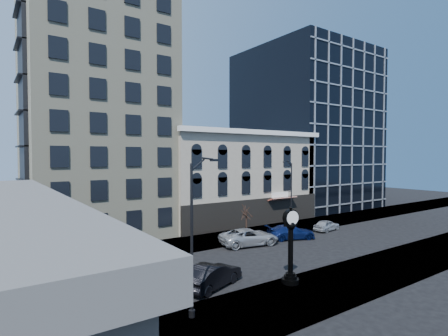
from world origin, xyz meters
TOP-DOWN VIEW (x-y plane):
  - ground at (0.00, 0.00)m, footprint 160.00×160.00m
  - sidewalk_far at (0.00, 8.00)m, footprint 160.00×6.00m
  - sidewalk_near at (0.00, -8.00)m, footprint 160.00×6.00m
  - cream_tower at (-6.11, 18.88)m, footprint 15.90×15.40m
  - victorian_row at (12.00, 15.89)m, footprint 22.60×11.19m
  - glass_office at (32.00, 20.91)m, footprint 20.00×20.15m
  - street_clock at (0.72, -6.11)m, footprint 1.24×1.24m
  - street_lamp_near at (-6.97, -6.50)m, footprint 2.32×0.86m
  - street_lamp_far at (13.36, 6.55)m, footprint 2.16×0.94m
  - bare_tree_near at (-13.10, -6.93)m, footprint 4.01×4.01m
  - bare_tree_far at (7.52, 7.46)m, footprint 2.43×2.43m
  - warning_sign at (-15.07, -6.00)m, footprint 0.79×0.39m
  - car_near_a at (-16.06, -3.67)m, footprint 5.00×3.61m
  - car_near_b at (-4.13, -3.36)m, footprint 5.40×3.49m
  - car_far_a at (5.25, 4.16)m, footprint 6.61×4.00m
  - car_far_b at (10.66, 3.58)m, footprint 5.86×3.94m
  - car_far_c at (17.36, 4.12)m, footprint 4.17×2.13m

SIDE VIEW (x-z plane):
  - ground at x=0.00m, z-range 0.00..0.00m
  - sidewalk_far at x=0.00m, z-range 0.00..0.12m
  - sidewalk_near at x=0.00m, z-range 0.00..0.12m
  - car_far_c at x=17.36m, z-range 0.00..1.36m
  - car_far_b at x=10.66m, z-range 0.00..1.58m
  - car_near_a at x=-16.06m, z-range 0.00..1.58m
  - car_near_b at x=-4.13m, z-range 0.00..1.68m
  - car_far_a at x=5.25m, z-range 0.00..1.71m
  - warning_sign at x=-15.07m, z-range 0.61..3.22m
  - street_clock at x=0.72m, z-range -0.14..5.34m
  - bare_tree_far at x=7.52m, z-range 1.18..5.34m
  - bare_tree_near at x=-13.10m, z-range 1.88..8.76m
  - victorian_row at x=12.00m, z-range -0.25..12.25m
  - street_lamp_far at x=13.36m, z-range 2.32..10.97m
  - street_lamp_near at x=-6.97m, z-range 2.45..11.59m
  - glass_office at x=32.00m, z-range 0.00..28.00m
  - cream_tower at x=-6.11m, z-range -1.93..40.57m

